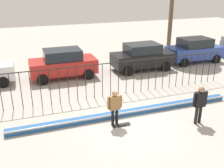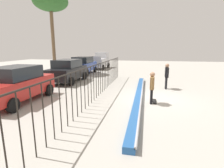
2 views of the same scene
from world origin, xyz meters
The scene contains 11 objects.
ground_plane centered at (0.00, 0.00, 0.00)m, with size 60.00×60.00×0.00m, color #ADA89E.
bowl_coping_ledge centered at (0.00, 0.76, 0.12)m, with size 11.00×0.40×0.27m.
perimeter_fence centered at (0.00, 3.16, 1.18)m, with size 14.04×0.04×1.93m.
skateboarder centered at (-0.88, 0.08, 1.00)m, with size 0.67×0.25×1.66m.
skateboard centered at (-0.62, -0.09, 0.06)m, with size 0.80×0.20×0.07m.
camera_operator centered at (2.69, -1.01, 1.07)m, with size 0.72×0.27×1.78m.
parked_car_red centered at (-1.93, 7.10, 0.97)m, with size 4.30×2.12×1.90m.
parked_car_black centered at (3.69, 6.89, 0.97)m, with size 4.30×2.12×1.90m.
parked_car_blue centered at (8.44, 7.33, 0.97)m, with size 4.30×2.12×1.90m.
pickup_truck centered at (13.90, 6.90, 1.04)m, with size 4.70×2.12×2.24m.
palm_tree_tall centered at (8.08, 10.55, 7.50)m, with size 3.66×3.66×8.64m.
Camera 2 is at (-9.64, 0.40, 2.83)m, focal length 27.51 mm.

